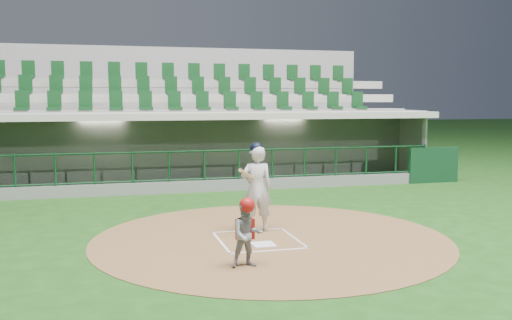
# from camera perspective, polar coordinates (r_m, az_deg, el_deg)

# --- Properties ---
(ground) EXTENTS (120.00, 120.00, 0.00)m
(ground) POSITION_cam_1_polar(r_m,az_deg,el_deg) (11.74, -0.19, -7.72)
(ground) COLOR #164012
(ground) RESTS_ON ground
(dirt_circle) EXTENTS (7.20, 7.20, 0.01)m
(dirt_circle) POSITION_cam_1_polar(r_m,az_deg,el_deg) (11.63, 1.51, -7.83)
(dirt_circle) COLOR brown
(dirt_circle) RESTS_ON ground
(home_plate) EXTENTS (0.43, 0.43, 0.02)m
(home_plate) POSITION_cam_1_polar(r_m,az_deg,el_deg) (11.08, 0.74, -8.45)
(home_plate) COLOR white
(home_plate) RESTS_ON dirt_circle
(batter_box_chalk) EXTENTS (1.55, 1.80, 0.01)m
(batter_box_chalk) POSITION_cam_1_polar(r_m,az_deg,el_deg) (11.46, 0.20, -7.99)
(batter_box_chalk) COLOR white
(batter_box_chalk) RESTS_ON ground
(dugout_structure) EXTENTS (16.40, 3.70, 3.00)m
(dugout_structure) POSITION_cam_1_polar(r_m,az_deg,el_deg) (19.18, -5.81, 0.52)
(dugout_structure) COLOR slate
(dugout_structure) RESTS_ON ground
(seating_deck) EXTENTS (17.00, 6.72, 5.15)m
(seating_deck) POSITION_cam_1_polar(r_m,az_deg,el_deg) (22.17, -7.35, 2.46)
(seating_deck) COLOR slate
(seating_deck) RESTS_ON ground
(batter) EXTENTS (0.88, 0.88, 1.90)m
(batter) POSITION_cam_1_polar(r_m,az_deg,el_deg) (12.04, 0.05, -2.73)
(batter) COLOR silver
(batter) RESTS_ON dirt_circle
(catcher) EXTENTS (0.53, 0.41, 1.17)m
(catcher) POSITION_cam_1_polar(r_m,az_deg,el_deg) (9.57, -0.90, -7.26)
(catcher) COLOR gray
(catcher) RESTS_ON dirt_circle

